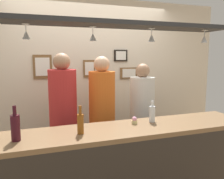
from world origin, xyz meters
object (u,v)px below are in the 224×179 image
at_px(picture_frame_upper_small, 121,56).
at_px(picture_frame_caricature, 43,67).
at_px(bottle_soda_clear, 152,114).
at_px(picture_frame_lower_pair, 129,73).
at_px(bottle_wine_dark_red, 15,127).
at_px(person_middle_orange_shirt, 102,109).
at_px(person_right_white_patterned_shirt, 142,110).
at_px(person_left_red_shirt, 63,110).
at_px(bottle_beer_amber_tall, 80,123).
at_px(cupcake, 134,121).
at_px(picture_frame_crest, 89,69).

bearing_deg(picture_frame_upper_small, picture_frame_caricature, 180.00).
distance_m(bottle_soda_clear, picture_frame_lower_pair, 1.38).
bearing_deg(bottle_soda_clear, bottle_wine_dark_red, -174.52).
relative_size(person_middle_orange_shirt, person_right_white_patterned_shirt, 1.06).
height_order(person_left_red_shirt, person_right_white_patterned_shirt, person_left_red_shirt).
bearing_deg(picture_frame_caricature, bottle_soda_clear, -51.15).
xyz_separation_m(picture_frame_lower_pair, picture_frame_caricature, (-1.34, 0.00, 0.12)).
xyz_separation_m(bottle_beer_amber_tall, bottle_soda_clear, (0.80, 0.13, -0.01)).
bearing_deg(bottle_soda_clear, picture_frame_lower_pair, 77.81).
xyz_separation_m(person_right_white_patterned_shirt, bottle_soda_clear, (-0.22, -0.69, 0.14)).
relative_size(cupcake, picture_frame_upper_small, 0.35).
relative_size(person_middle_orange_shirt, picture_frame_caricature, 5.09).
bearing_deg(bottle_soda_clear, picture_frame_crest, 105.90).
height_order(person_right_white_patterned_shirt, cupcake, person_right_white_patterned_shirt).
bearing_deg(person_right_white_patterned_shirt, bottle_soda_clear, -107.79).
xyz_separation_m(picture_frame_lower_pair, picture_frame_crest, (-0.66, 0.00, 0.08)).
relative_size(bottle_beer_amber_tall, cupcake, 3.33).
height_order(bottle_beer_amber_tall, picture_frame_lower_pair, picture_frame_lower_pair).
bearing_deg(picture_frame_crest, bottle_wine_dark_red, -124.13).
height_order(person_middle_orange_shirt, person_right_white_patterned_shirt, person_middle_orange_shirt).
bearing_deg(person_right_white_patterned_shirt, cupcake, -121.74).
bearing_deg(bottle_wine_dark_red, picture_frame_crest, 55.87).
height_order(bottle_beer_amber_tall, picture_frame_crest, picture_frame_crest).
xyz_separation_m(bottle_beer_amber_tall, picture_frame_caricature, (-0.25, 1.44, 0.45)).
relative_size(person_middle_orange_shirt, bottle_soda_clear, 7.52).
distance_m(bottle_wine_dark_red, picture_frame_caricature, 1.53).
bearing_deg(bottle_beer_amber_tall, picture_frame_caricature, 99.92).
bearing_deg(picture_frame_upper_small, picture_frame_lower_pair, 0.00).
bearing_deg(bottle_beer_amber_tall, picture_frame_crest, 73.36).
bearing_deg(bottle_wine_dark_red, bottle_soda_clear, 5.48).
relative_size(person_middle_orange_shirt, bottle_wine_dark_red, 5.77).
distance_m(person_left_red_shirt, cupcake, 0.95).
bearing_deg(picture_frame_lower_pair, person_right_white_patterned_shirt, -95.64).
height_order(person_left_red_shirt, cupcake, person_left_red_shirt).
height_order(person_left_red_shirt, picture_frame_upper_small, picture_frame_upper_small).
bearing_deg(cupcake, person_left_red_shirt, 132.89).
height_order(person_middle_orange_shirt, bottle_soda_clear, person_middle_orange_shirt).
distance_m(person_left_red_shirt, person_right_white_patterned_shirt, 1.08).
bearing_deg(bottle_beer_amber_tall, person_right_white_patterned_shirt, 38.67).
bearing_deg(person_right_white_patterned_shirt, person_left_red_shirt, 180.00).
xyz_separation_m(person_middle_orange_shirt, person_right_white_patterned_shirt, (0.58, 0.00, -0.07)).
bearing_deg(picture_frame_caricature, cupcake, -57.29).
bearing_deg(person_right_white_patterned_shirt, bottle_wine_dark_red, -152.43).
relative_size(person_middle_orange_shirt, cupcake, 22.18).
height_order(bottle_beer_amber_tall, bottle_wine_dark_red, bottle_wine_dark_red).
xyz_separation_m(cupcake, picture_frame_caricature, (-0.85, 1.32, 0.52)).
xyz_separation_m(person_middle_orange_shirt, picture_frame_crest, (-0.02, 0.62, 0.50)).
relative_size(bottle_wine_dark_red, picture_frame_upper_small, 1.36).
bearing_deg(picture_frame_upper_small, bottle_beer_amber_tall, -123.26).
bearing_deg(picture_frame_upper_small, cupcake, -104.90).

